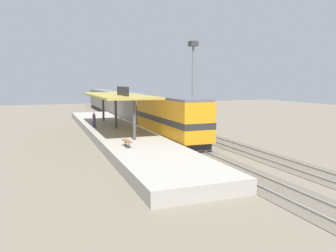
# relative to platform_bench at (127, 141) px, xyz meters

# --- Properties ---
(ground_plane) EXTENTS (120.00, 120.00, 0.00)m
(ground_plane) POSITION_rel_platform_bench_xyz_m (8.00, 10.91, -1.34)
(ground_plane) COLOR #706656
(track_near) EXTENTS (3.20, 110.00, 0.16)m
(track_near) POSITION_rel_platform_bench_xyz_m (6.00, 10.91, -1.31)
(track_near) COLOR #5F5649
(track_near) RESTS_ON ground
(track_far) EXTENTS (3.20, 110.00, 0.16)m
(track_far) POSITION_rel_platform_bench_xyz_m (10.60, 10.91, -1.31)
(track_far) COLOR #5F5649
(track_far) RESTS_ON ground
(platform) EXTENTS (6.00, 44.00, 0.90)m
(platform) POSITION_rel_platform_bench_xyz_m (1.40, 10.91, -0.89)
(platform) COLOR #9E998E
(platform) RESTS_ON ground
(station_canopy) EXTENTS (5.20, 18.00, 4.70)m
(station_canopy) POSITION_rel_platform_bench_xyz_m (1.40, 10.81, 3.19)
(station_canopy) COLOR #47474C
(station_canopy) RESTS_ON platform
(platform_bench) EXTENTS (0.44, 1.70, 0.50)m
(platform_bench) POSITION_rel_platform_bench_xyz_m (0.00, 0.00, 0.00)
(platform_bench) COLOR #333338
(platform_bench) RESTS_ON platform
(locomotive) EXTENTS (2.93, 14.43, 4.44)m
(locomotive) POSITION_rel_platform_bench_xyz_m (6.00, 6.14, 1.07)
(locomotive) COLOR #28282D
(locomotive) RESTS_ON track_near
(passenger_carriage_front) EXTENTS (2.90, 20.00, 4.24)m
(passenger_carriage_front) POSITION_rel_platform_bench_xyz_m (6.00, 24.14, 0.97)
(passenger_carriage_front) COLOR #28282D
(passenger_carriage_front) RESTS_ON track_near
(passenger_carriage_rear) EXTENTS (2.90, 20.00, 4.24)m
(passenger_carriage_rear) POSITION_rel_platform_bench_xyz_m (6.00, 44.94, 0.97)
(passenger_carriage_rear) COLOR #28282D
(passenger_carriage_rear) RESTS_ON track_near
(light_mast) EXTENTS (1.10, 1.10, 11.70)m
(light_mast) POSITION_rel_platform_bench_xyz_m (13.80, 17.19, 7.05)
(light_mast) COLOR slate
(light_mast) RESTS_ON ground
(person_waiting) EXTENTS (0.34, 0.34, 1.71)m
(person_waiting) POSITION_rel_platform_bench_xyz_m (-0.78, 12.50, 0.51)
(person_waiting) COLOR navy
(person_waiting) RESTS_ON platform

